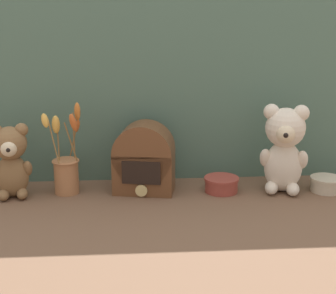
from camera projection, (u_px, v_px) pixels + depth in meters
name	position (u px, v px, depth m)	size (l,w,h in m)	color
ground_plane	(168.00, 194.00, 1.70)	(4.00, 4.00, 0.00)	brown
backdrop_wall	(165.00, 80.00, 1.77)	(1.56, 0.02, 0.72)	#4C6B5B
teddy_bear_large	(284.00, 147.00, 1.69)	(0.17, 0.15, 0.30)	beige
teddy_bear_medium	(11.00, 159.00, 1.65)	(0.13, 0.12, 0.24)	olive
flower_vase	(66.00, 168.00, 1.69)	(0.13, 0.12, 0.31)	#AD7047
vintage_radio	(144.00, 160.00, 1.70)	(0.22, 0.16, 0.23)	brown
decorative_tin_tall	(221.00, 184.00, 1.72)	(0.12, 0.12, 0.05)	#993D33
decorative_tin_short	(326.00, 184.00, 1.73)	(0.11, 0.11, 0.05)	beige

